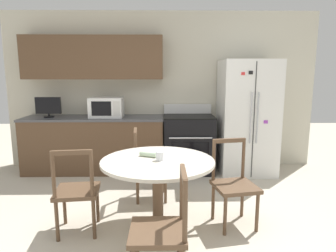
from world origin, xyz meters
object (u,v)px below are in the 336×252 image
at_px(dining_chair_near, 162,231).
at_px(dining_chair_far, 149,166).
at_px(oven_range, 189,143).
at_px(countertop_tv, 48,106).
at_px(dining_chair_left, 77,192).
at_px(dining_chair_right, 234,185).
at_px(microwave, 107,107).
at_px(refrigerator, 247,117).
at_px(candle_glass, 160,157).

distance_m(dining_chair_near, dining_chair_far, 1.62).
bearing_deg(oven_range, dining_chair_far, -118.70).
bearing_deg(countertop_tv, dining_chair_left, -63.47).
height_order(dining_chair_near, dining_chair_right, same).
distance_m(microwave, dining_chair_near, 2.92).
height_order(oven_range, dining_chair_right, oven_range).
height_order(oven_range, dining_chair_far, oven_range).
bearing_deg(dining_chair_right, oven_range, -90.18).
bearing_deg(refrigerator, microwave, 178.43).
bearing_deg(dining_chair_far, candle_glass, 6.39).
bearing_deg(microwave, dining_chair_far, -57.00).
relative_size(refrigerator, oven_range, 1.67).
bearing_deg(dining_chair_near, dining_chair_far, 6.19).
xyz_separation_m(oven_range, countertop_tv, (-2.24, -0.01, 0.61)).
xyz_separation_m(refrigerator, dining_chair_right, (-0.60, -1.73, -0.47)).
xyz_separation_m(refrigerator, oven_range, (-0.92, 0.05, -0.43)).
bearing_deg(dining_chair_right, dining_chair_near, 40.04).
height_order(microwave, dining_chair_left, microwave).
bearing_deg(countertop_tv, oven_range, 0.17).
height_order(countertop_tv, dining_chair_far, countertop_tv).
relative_size(oven_range, candle_glass, 12.47).
relative_size(refrigerator, dining_chair_far, 2.00).
bearing_deg(dining_chair_right, candle_glass, -1.32).
bearing_deg(dining_chair_near, refrigerator, -27.04).
relative_size(oven_range, dining_chair_right, 1.20).
bearing_deg(oven_range, candle_glass, -103.21).
bearing_deg(dining_chair_left, oven_range, 50.13).
bearing_deg(dining_chair_far, dining_chair_right, 49.37).
distance_m(refrigerator, countertop_tv, 3.17).
xyz_separation_m(oven_range, dining_chair_far, (-0.60, -1.10, -0.03)).
height_order(microwave, dining_chair_near, microwave).
distance_m(dining_chair_far, candle_glass, 0.90).
relative_size(refrigerator, dining_chair_right, 2.00).
relative_size(countertop_tv, dining_chair_left, 0.44).
relative_size(refrigerator, microwave, 3.45).
height_order(dining_chair_near, dining_chair_left, same).
distance_m(refrigerator, dining_chair_right, 1.89).
bearing_deg(countertop_tv, refrigerator, -0.87).
relative_size(countertop_tv, dining_chair_right, 0.44).
xyz_separation_m(microwave, dining_chair_left, (0.05, -1.95, -0.62)).
xyz_separation_m(dining_chair_right, dining_chair_far, (-0.93, 0.69, 0.00)).
xyz_separation_m(microwave, dining_chair_far, (0.72, -1.11, -0.62)).
xyz_separation_m(refrigerator, candle_glass, (-1.37, -1.86, -0.12)).
bearing_deg(dining_chair_left, dining_chair_far, 44.77).
distance_m(countertop_tv, dining_chair_right, 3.19).
xyz_separation_m(refrigerator, microwave, (-2.24, 0.06, 0.16)).
xyz_separation_m(microwave, candle_glass, (0.87, -1.92, -0.27)).
distance_m(refrigerator, dining_chair_left, 2.93).
relative_size(dining_chair_far, candle_glass, 10.42).
relative_size(microwave, countertop_tv, 1.32).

